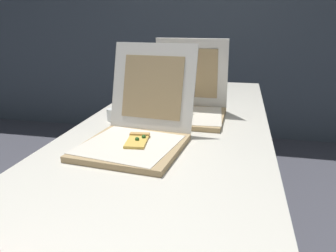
{
  "coord_description": "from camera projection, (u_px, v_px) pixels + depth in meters",
  "views": [
    {
      "loc": [
        0.29,
        -0.74,
        1.22
      ],
      "look_at": [
        0.02,
        0.47,
        0.81
      ],
      "focal_mm": 34.91,
      "sensor_mm": 36.0,
      "label": 1
    }
  ],
  "objects": [
    {
      "name": "cup_white_far",
      "position": [
        149.0,
        100.0,
        1.87
      ],
      "size": [
        0.05,
        0.05,
        0.06
      ],
      "primitive_type": "cylinder",
      "color": "white",
      "rests_on": "table"
    },
    {
      "name": "pizza_box_front",
      "position": [
        137.0,
        132.0,
        1.25
      ],
      "size": [
        0.41,
        0.5,
        0.37
      ],
      "rotation": [
        0.0,
        0.0,
        -0.1
      ],
      "color": "tan",
      "rests_on": "table"
    },
    {
      "name": "cup_white_mid",
      "position": [
        112.0,
        115.0,
        1.57
      ],
      "size": [
        0.05,
        0.05,
        0.06
      ],
      "primitive_type": "cylinder",
      "color": "white",
      "rests_on": "table"
    },
    {
      "name": "pizza_box_middle",
      "position": [
        188.0,
        106.0,
        1.62
      ],
      "size": [
        0.37,
        0.37,
        0.38
      ],
      "rotation": [
        0.0,
        0.0,
        -0.03
      ],
      "color": "tan",
      "rests_on": "table"
    },
    {
      "name": "wall_back",
      "position": [
        215.0,
        11.0,
        3.3
      ],
      "size": [
        10.0,
        0.1,
        2.6
      ],
      "primitive_type": "cube",
      "color": "#4C5660",
      "rests_on": "ground"
    },
    {
      "name": "table",
      "position": [
        172.0,
        136.0,
        1.5
      ],
      "size": [
        0.86,
        2.35,
        0.75
      ],
      "color": "silver",
      "rests_on": "ground"
    }
  ]
}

